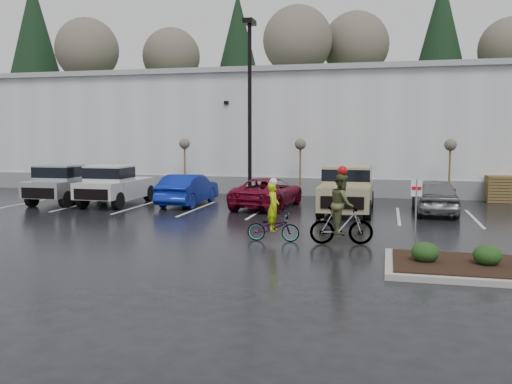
% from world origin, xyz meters
% --- Properties ---
extents(ground, '(120.00, 120.00, 0.00)m').
position_xyz_m(ground, '(0.00, 0.00, 0.00)').
color(ground, black).
rests_on(ground, ground).
extents(warehouse, '(60.50, 15.50, 7.20)m').
position_xyz_m(warehouse, '(0.00, 21.99, 3.65)').
color(warehouse, silver).
rests_on(warehouse, ground).
extents(wooded_ridge, '(80.00, 25.00, 6.00)m').
position_xyz_m(wooded_ridge, '(0.00, 45.00, 3.00)').
color(wooded_ridge, '#26431B').
rests_on(wooded_ridge, ground).
extents(lamppost, '(0.50, 1.00, 9.22)m').
position_xyz_m(lamppost, '(-4.00, 12.00, 5.69)').
color(lamppost, black).
rests_on(lamppost, ground).
extents(sapling_west, '(0.60, 0.60, 3.20)m').
position_xyz_m(sapling_west, '(-8.00, 13.00, 2.73)').
color(sapling_west, brown).
rests_on(sapling_west, ground).
extents(sapling_mid, '(0.60, 0.60, 3.20)m').
position_xyz_m(sapling_mid, '(-1.50, 13.00, 2.73)').
color(sapling_mid, brown).
rests_on(sapling_mid, ground).
extents(sapling_east, '(0.60, 0.60, 3.20)m').
position_xyz_m(sapling_east, '(6.00, 13.00, 2.73)').
color(sapling_east, brown).
rests_on(sapling_east, ground).
extents(pallet_stack_a, '(1.20, 1.20, 1.35)m').
position_xyz_m(pallet_stack_a, '(8.50, 14.00, 0.68)').
color(pallet_stack_a, brown).
rests_on(pallet_stack_a, ground).
extents(shrub_a, '(0.70, 0.70, 0.52)m').
position_xyz_m(shrub_a, '(4.00, -1.00, 0.41)').
color(shrub_a, black).
rests_on(shrub_a, curb_island).
extents(shrub_b, '(0.70, 0.70, 0.52)m').
position_xyz_m(shrub_b, '(5.50, -1.00, 0.41)').
color(shrub_b, black).
rests_on(shrub_b, curb_island).
extents(fire_lane_sign, '(0.30, 0.05, 2.20)m').
position_xyz_m(fire_lane_sign, '(3.80, 0.20, 1.41)').
color(fire_lane_sign, gray).
rests_on(fire_lane_sign, ground).
extents(pickup_silver, '(2.10, 5.20, 1.96)m').
position_xyz_m(pickup_silver, '(-12.48, 8.69, 0.98)').
color(pickup_silver, '#A4A8AB').
rests_on(pickup_silver, ground).
extents(pickup_white, '(2.10, 5.20, 1.96)m').
position_xyz_m(pickup_white, '(-9.85, 8.79, 0.98)').
color(pickup_white, '#BBBBB7').
rests_on(pickup_white, ground).
extents(car_blue, '(1.67, 4.61, 1.51)m').
position_xyz_m(car_blue, '(-6.41, 9.29, 0.75)').
color(car_blue, '#0D2091').
rests_on(car_blue, ground).
extents(car_red, '(2.88, 5.28, 1.40)m').
position_xyz_m(car_red, '(-2.44, 9.30, 0.70)').
color(car_red, maroon).
rests_on(car_red, ground).
extents(suv_tan, '(2.20, 5.10, 2.06)m').
position_xyz_m(suv_tan, '(1.30, 8.47, 1.03)').
color(suv_tan, tan).
rests_on(suv_tan, ground).
extents(car_grey, '(1.83, 4.49, 1.53)m').
position_xyz_m(car_grey, '(5.05, 9.16, 0.76)').
color(car_grey, slate).
rests_on(car_grey, ground).
extents(cyclist_hivis, '(1.72, 0.67, 2.05)m').
position_xyz_m(cyclist_hivis, '(-0.53, 1.50, 0.65)').
color(cyclist_hivis, '#3F3F44').
rests_on(cyclist_hivis, ground).
extents(cyclist_olive, '(1.97, 0.98, 2.47)m').
position_xyz_m(cyclist_olive, '(1.65, 1.50, 0.89)').
color(cyclist_olive, '#3F3F44').
rests_on(cyclist_olive, ground).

